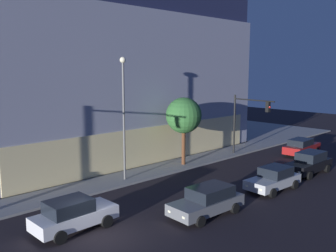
{
  "coord_description": "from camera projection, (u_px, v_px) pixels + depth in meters",
  "views": [
    {
      "loc": [
        -9.35,
        -14.68,
        8.2
      ],
      "look_at": [
        7.66,
        3.23,
        4.41
      ],
      "focal_mm": 39.47,
      "sensor_mm": 36.0,
      "label": 1
    }
  ],
  "objects": [
    {
      "name": "ground_plane",
      "position": [
        100.0,
        238.0,
        18.12
      ],
      "size": [
        120.0,
        120.0,
        0.0
      ],
      "primitive_type": "plane",
      "color": "black"
    },
    {
      "name": "modern_building",
      "position": [
        81.0,
        74.0,
        38.93
      ],
      "size": [
        28.55,
        23.13,
        15.5
      ],
      "color": "#4C4C51",
      "rests_on": "ground"
    },
    {
      "name": "traffic_light_far_corner",
      "position": [
        247.0,
        115.0,
        34.35
      ],
      "size": [
        0.58,
        4.55,
        5.66
      ],
      "color": "black",
      "rests_on": "sidewalk_corner"
    },
    {
      "name": "street_lamp_sidewalk",
      "position": [
        124.0,
        105.0,
        26.54
      ],
      "size": [
        0.44,
        0.44,
        8.93
      ],
      "color": "#5D5D5D",
      "rests_on": "sidewalk_corner"
    },
    {
      "name": "sidewalk_tree",
      "position": [
        184.0,
        116.0,
        31.06
      ],
      "size": [
        3.03,
        3.03,
        5.75
      ],
      "color": "#58331E",
      "rests_on": "sidewalk_corner"
    },
    {
      "name": "car_white",
      "position": [
        73.0,
        214.0,
        18.88
      ],
      "size": [
        4.36,
        2.13,
        1.69
      ],
      "color": "silver",
      "rests_on": "ground"
    },
    {
      "name": "car_grey",
      "position": [
        207.0,
        201.0,
        20.97
      ],
      "size": [
        4.67,
        2.25,
        1.61
      ],
      "color": "slate",
      "rests_on": "ground"
    },
    {
      "name": "car_silver",
      "position": [
        274.0,
        179.0,
        25.3
      ],
      "size": [
        4.41,
        2.16,
        1.58
      ],
      "color": "#B7BABF",
      "rests_on": "ground"
    },
    {
      "name": "car_black",
      "position": [
        309.0,
        163.0,
        29.29
      ],
      "size": [
        4.83,
        2.04,
        1.72
      ],
      "color": "black",
      "rests_on": "ground"
    },
    {
      "name": "car_red",
      "position": [
        301.0,
        147.0,
        35.62
      ],
      "size": [
        4.73,
        2.16,
        1.6
      ],
      "color": "maroon",
      "rests_on": "ground"
    }
  ]
}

